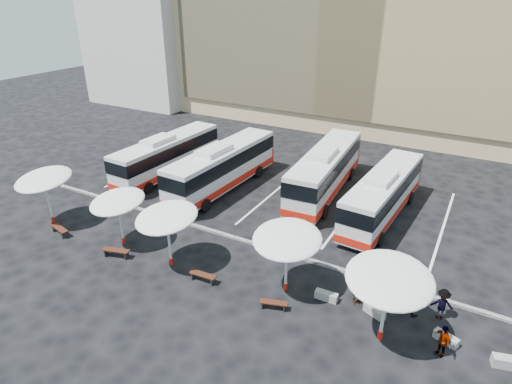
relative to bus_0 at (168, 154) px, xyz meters
The scene contains 26 objects.
ground 11.44m from the bus_0, 35.24° to the right, with size 120.00×120.00×0.00m, color black.
sandstone_building 29.08m from the bus_0, 69.97° to the left, with size 42.00×18.25×29.60m.
apartment_block 29.42m from the bus_0, 131.14° to the left, with size 14.00×14.00×18.00m, color beige.
curb_divider 11.16m from the bus_0, 33.11° to the right, with size 34.00×0.25×0.15m, color black.
bay_lines 9.52m from the bus_0, ahead, with size 24.15×12.00×0.01m.
bus_0 is the anchor object (origin of this frame).
bus_1 5.45m from the bus_0, ahead, with size 3.06×11.52×3.62m.
bus_2 12.88m from the bus_0, 13.20° to the left, with size 3.22×11.71×3.68m.
bus_3 17.31m from the bus_0, ahead, with size 3.04×10.92×3.42m.
sunshade_0 10.29m from the bus_0, 98.47° to the right, with size 3.98×4.02×3.65m.
sunshade_1 10.76m from the bus_0, 65.36° to the right, with size 4.01×4.03×3.34m.
sunshade_2 13.18m from the bus_0, 50.10° to the right, with size 4.38×4.41×3.55m.
sunshade_3 17.51m from the bus_0, 30.87° to the right, with size 3.91×3.94×3.58m.
sunshade_4 22.54m from the bus_0, 26.48° to the right, with size 4.52×4.55×3.81m.
wood_bench_0 11.00m from the bus_0, 88.83° to the right, with size 1.60×0.74×0.47m.
wood_bench_1 12.25m from the bus_0, 64.82° to the right, with size 1.65×0.84×0.49m.
wood_bench_2 15.15m from the bus_0, 43.85° to the right, with size 1.51×0.50×0.46m.
wood_bench_3 18.50m from the bus_0, 34.99° to the right, with size 1.38×0.75×0.41m.
conc_bench_0 19.24m from the bus_0, 26.91° to the right, with size 1.13×0.38×0.42m, color gray.
conc_bench_1 21.38m from the bus_0, 23.86° to the right, with size 1.08×0.36×0.41m, color gray.
conc_bench_2 24.40m from the bus_0, 21.23° to the right, with size 1.07×0.36×0.40m, color gray.
conc_bench_3 26.74m from the bus_0, 19.80° to the right, with size 1.27×0.42×0.48m, color gray.
passenger_0 20.28m from the bus_0, 23.84° to the right, with size 0.67×0.44×1.83m, color black.
passenger_1 22.31m from the bus_0, 19.92° to the right, with size 0.89×0.70×1.84m, color black.
passenger_2 24.59m from the bus_0, 23.30° to the right, with size 0.91×0.38×1.56m, color black.
passenger_3 23.42m from the bus_0, 18.22° to the right, with size 1.04×0.60×1.60m, color black.
Camera 1 is at (13.02, -18.66, 14.06)m, focal length 30.00 mm.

